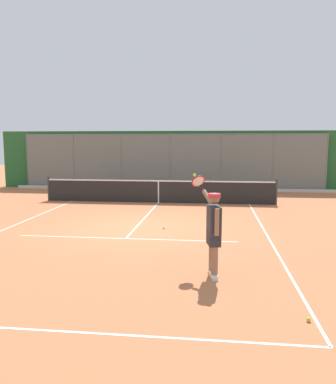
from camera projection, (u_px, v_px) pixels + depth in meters
ground_plane at (136, 228)px, 11.60m from camera, size 60.00×60.00×0.00m
court_line_markings at (124, 240)px, 10.13m from camera, size 7.71×11.33×0.01m
fence_backdrop at (172, 160)px, 21.26m from camera, size 19.24×1.37×3.18m
tennis_net at (158, 191)px, 16.35m from camera, size 9.91×0.09×1.07m
tennis_player at (213, 228)px, 7.30m from camera, size 0.65×1.30×1.92m
tennis_ball_mid_court at (309, 319)px, 5.53m from camera, size 0.07×0.07×0.07m
tennis_ball_near_net at (164, 228)px, 11.42m from camera, size 0.07×0.07×0.07m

